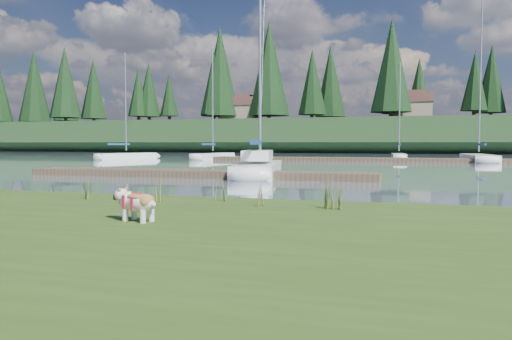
% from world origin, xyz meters
% --- Properties ---
extents(ground, '(200.00, 200.00, 0.00)m').
position_xyz_m(ground, '(0.00, 30.00, 0.00)').
color(ground, gray).
rests_on(ground, ground).
extents(bank, '(60.00, 9.00, 0.35)m').
position_xyz_m(bank, '(0.00, -6.00, 0.17)').
color(bank, '#304A19').
rests_on(bank, ground).
extents(ridge, '(200.00, 20.00, 5.00)m').
position_xyz_m(ridge, '(0.00, 73.00, 2.50)').
color(ridge, '#1A3218').
rests_on(ridge, ground).
extents(bulldog, '(0.81, 0.45, 0.48)m').
position_xyz_m(bulldog, '(1.04, -4.95, 0.65)').
color(bulldog, silver).
rests_on(bulldog, bank).
extents(sailboat_main, '(3.37, 9.03, 12.75)m').
position_xyz_m(sailboat_main, '(-1.85, 11.79, 0.42)').
color(sailboat_main, white).
rests_on(sailboat_main, ground).
extents(dock_near, '(16.00, 2.00, 0.30)m').
position_xyz_m(dock_near, '(-4.00, 9.00, 0.15)').
color(dock_near, '#4C3D2C').
rests_on(dock_near, ground).
extents(dock_far, '(26.00, 2.20, 0.30)m').
position_xyz_m(dock_far, '(2.00, 30.00, 0.15)').
color(dock_far, '#4C3D2C').
rests_on(dock_far, ground).
extents(sailboat_bg_0, '(4.01, 6.69, 9.94)m').
position_xyz_m(sailboat_bg_0, '(-19.57, 29.93, 0.33)').
color(sailboat_bg_0, white).
rests_on(sailboat_bg_0, ground).
extents(sailboat_bg_1, '(2.29, 6.98, 10.36)m').
position_xyz_m(sailboat_bg_1, '(-11.91, 32.00, 0.33)').
color(sailboat_bg_1, white).
rests_on(sailboat_bg_1, ground).
extents(sailboat_bg_2, '(1.41, 5.62, 8.64)m').
position_xyz_m(sailboat_bg_2, '(4.46, 34.68, 0.34)').
color(sailboat_bg_2, white).
rests_on(sailboat_bg_2, ground).
extents(sailboat_bg_3, '(2.11, 9.07, 13.12)m').
position_xyz_m(sailboat_bg_3, '(10.73, 33.31, 0.32)').
color(sailboat_bg_3, white).
rests_on(sailboat_bg_3, ground).
extents(weed_0, '(0.17, 0.14, 0.71)m').
position_xyz_m(weed_0, '(0.24, -2.67, 0.65)').
color(weed_0, '#475B23').
rests_on(weed_0, bank).
extents(weed_1, '(0.17, 0.14, 0.55)m').
position_xyz_m(weed_1, '(1.34, -2.20, 0.58)').
color(weed_1, '#475B23').
rests_on(weed_1, bank).
extents(weed_2, '(0.17, 0.14, 0.74)m').
position_xyz_m(weed_2, '(3.59, -2.75, 0.66)').
color(weed_2, '#475B23').
rests_on(weed_2, bank).
extents(weed_3, '(0.17, 0.14, 0.62)m').
position_xyz_m(weed_3, '(-1.46, -2.64, 0.61)').
color(weed_3, '#475B23').
rests_on(weed_3, bank).
extents(weed_4, '(0.17, 0.14, 0.53)m').
position_xyz_m(weed_4, '(2.32, -2.76, 0.57)').
color(weed_4, '#475B23').
rests_on(weed_4, bank).
extents(weed_5, '(0.17, 0.14, 0.54)m').
position_xyz_m(weed_5, '(3.74, -2.77, 0.58)').
color(weed_5, '#475B23').
rests_on(weed_5, bank).
extents(mud_lip, '(60.00, 0.50, 0.14)m').
position_xyz_m(mud_lip, '(0.00, -1.60, 0.07)').
color(mud_lip, '#33281C').
rests_on(mud_lip, ground).
extents(conifer_0, '(5.72, 5.72, 14.15)m').
position_xyz_m(conifer_0, '(-55.00, 67.00, 12.64)').
color(conifer_0, '#382619').
rests_on(conifer_0, ridge).
extents(conifer_1, '(4.40, 4.40, 11.30)m').
position_xyz_m(conifer_1, '(-40.00, 71.00, 11.28)').
color(conifer_1, '#382619').
rests_on(conifer_1, ridge).
extents(conifer_2, '(6.60, 6.60, 16.05)m').
position_xyz_m(conifer_2, '(-25.00, 68.00, 13.54)').
color(conifer_2, '#382619').
rests_on(conifer_2, ridge).
extents(conifer_3, '(4.84, 4.84, 12.25)m').
position_xyz_m(conifer_3, '(-10.00, 72.00, 11.74)').
color(conifer_3, '#382619').
rests_on(conifer_3, ridge).
extents(conifer_4, '(6.16, 6.16, 15.10)m').
position_xyz_m(conifer_4, '(3.00, 66.00, 13.09)').
color(conifer_4, '#382619').
rests_on(conifer_4, ridge).
extents(conifer_5, '(3.96, 3.96, 10.35)m').
position_xyz_m(conifer_5, '(15.00, 70.00, 10.83)').
color(conifer_5, '#382619').
rests_on(conifer_5, ridge).
extents(house_0, '(6.30, 5.30, 4.65)m').
position_xyz_m(house_0, '(-22.00, 70.00, 7.31)').
color(house_0, gray).
rests_on(house_0, ridge).
extents(house_1, '(6.30, 5.30, 4.65)m').
position_xyz_m(house_1, '(6.00, 71.00, 7.31)').
color(house_1, gray).
rests_on(house_1, ridge).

